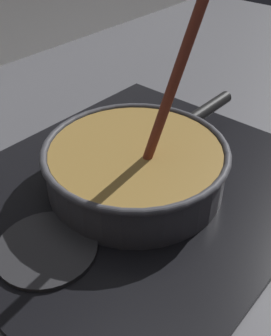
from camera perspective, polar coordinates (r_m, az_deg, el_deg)
name	(u,v)px	position (r m, az deg, el deg)	size (l,w,h in m)	color
ground	(212,297)	(0.54, 10.80, -17.44)	(2.40, 1.60, 0.04)	#4C4C51
hob_plate	(135,188)	(0.63, 0.00, -2.85)	(0.56, 0.48, 0.01)	black
burner_ring	(135,183)	(0.63, 0.00, -2.15)	(0.17, 0.17, 0.01)	#592D0C
spare_burner	(47,248)	(0.54, -12.45, -11.02)	(0.13, 0.13, 0.01)	#262628
cooking_pan	(136,165)	(0.61, 0.10, 0.46)	(0.40, 0.28, 0.30)	#38383D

